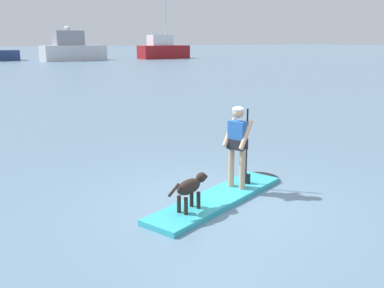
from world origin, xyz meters
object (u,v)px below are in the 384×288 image
Objects in this scene: person_paddler at (238,141)px; moored_boat_far_starboard at (73,49)px; dog at (191,187)px; moored_boat_far_port at (163,49)px; paddleboard at (225,195)px.

moored_boat_far_starboard reaches higher than person_paddler.
dog is 63.08m from moored_boat_far_port.
moored_boat_far_port reaches higher than person_paddler.
moored_boat_far_starboard reaches higher than paddleboard.
person_paddler is 57.91m from moored_boat_far_starboard.
moored_boat_far_starboard is (11.33, 57.03, 1.55)m from paddleboard.
moored_boat_far_starboard is at bearing 78.76° from paddleboard.
moored_boat_far_port reaches higher than dog.
paddleboard is at bearing -114.25° from moored_boat_far_port.
moored_boat_far_port is (26.56, 57.21, 0.94)m from dog.
paddleboard is 1.15m from dog.
paddleboard is 58.17m from moored_boat_far_starboard.
moored_boat_far_port is at bearing 65.75° from paddleboard.
person_paddler is at bearing 22.40° from dog.
moored_boat_far_starboard reaches higher than dog.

